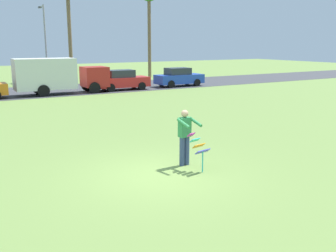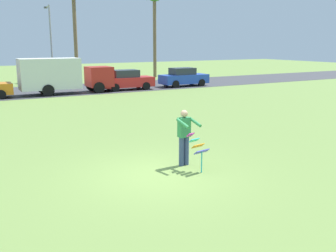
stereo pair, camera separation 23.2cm
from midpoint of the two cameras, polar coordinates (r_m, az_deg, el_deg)
The scene contains 8 objects.
ground_plane at distance 11.20m, azimuth -1.00°, elevation -7.19°, with size 120.00×120.00×0.00m, color olive.
road_strip at distance 31.68m, azimuth -20.08°, elevation 4.69°, with size 120.00×8.00×0.01m, color #424247.
person_kite_flyer at distance 11.80m, azimuth 2.99°, elevation -1.38°, with size 0.56×0.67×1.73m.
kite_held at distance 11.34m, azimuth 5.00°, elevation -3.09°, with size 0.53×0.68×1.11m.
parked_truck_red_cab at distance 29.65m, azimuth -15.20°, elevation 7.27°, with size 6.74×2.21×2.62m.
parked_car_red at distance 31.37m, azimuth -5.88°, elevation 6.70°, with size 4.25×1.94×1.60m.
parked_car_blue at distance 33.84m, azimuth 2.49°, elevation 7.15°, with size 4.21×1.86×1.60m.
streetlight_pole at distance 37.35m, azimuth -16.69°, elevation 12.08°, with size 0.24×1.65×7.00m.
Camera 2 is at (-4.90, -9.37, 3.70)m, focal length 41.49 mm.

